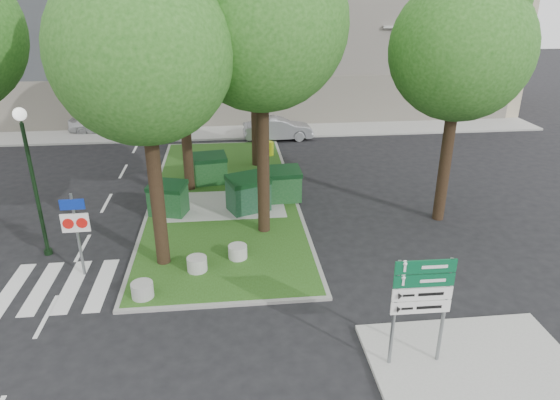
{
  "coord_description": "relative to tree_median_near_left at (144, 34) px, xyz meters",
  "views": [
    {
      "loc": [
        0.79,
        -12.24,
        8.54
      ],
      "look_at": [
        2.43,
        2.89,
        2.0
      ],
      "focal_mm": 32.0,
      "sensor_mm": 36.0,
      "label": 1
    }
  ],
  "objects": [
    {
      "name": "car_silver",
      "position": [
        5.22,
        14.2,
        -6.64
      ],
      "size": [
        4.21,
        1.69,
        1.36
      ],
      "primitive_type": "imported",
      "rotation": [
        0.0,
        0.0,
        1.63
      ],
      "color": "gray",
      "rests_on": "ground"
    },
    {
      "name": "dumpster_a",
      "position": [
        -0.27,
        3.82,
        -6.55
      ],
      "size": [
        1.68,
        1.39,
        1.35
      ],
      "rotation": [
        0.0,
        0.0,
        -0.3
      ],
      "color": "#0F3A17",
      "rests_on": "median_island"
    },
    {
      "name": "bollard_mid",
      "position": [
        1.05,
        -0.72,
        -6.97
      ],
      "size": [
        0.64,
        0.64,
        0.46
      ],
      "primitive_type": "cylinder",
      "color": "#A4A59F",
      "rests_on": "median_island"
    },
    {
      "name": "bollard_right",
      "position": [
        2.37,
        -0.06,
        -6.97
      ],
      "size": [
        0.63,
        0.63,
        0.45
      ],
      "primitive_type": "cylinder",
      "color": "#ADADA7",
      "rests_on": "median_island"
    },
    {
      "name": "ground",
      "position": [
        1.41,
        -2.56,
        -7.32
      ],
      "size": [
        120.0,
        120.0,
        0.0
      ],
      "primitive_type": "plane",
      "color": "black",
      "rests_on": "ground"
    },
    {
      "name": "tree_median_near_left",
      "position": [
        0.0,
        0.0,
        0.0
      ],
      "size": [
        5.2,
        5.2,
        10.53
      ],
      "color": "black",
      "rests_on": "ground"
    },
    {
      "name": "litter_bin",
      "position": [
        4.43,
        10.91,
        -6.83
      ],
      "size": [
        0.42,
        0.42,
        0.74
      ],
      "primitive_type": "cylinder",
      "color": "yellow",
      "rests_on": "median_island"
    },
    {
      "name": "bollard_left",
      "position": [
        -0.48,
        -2.06,
        -6.97
      ],
      "size": [
        0.64,
        0.64,
        0.46
      ],
      "primitive_type": "cylinder",
      "color": "#999A95",
      "rests_on": "median_island"
    },
    {
      "name": "median_island",
      "position": [
        1.91,
        5.44,
        -7.26
      ],
      "size": [
        6.0,
        16.0,
        0.12
      ],
      "primitive_type": "cube",
      "color": "#244814",
      "rests_on": "ground"
    },
    {
      "name": "traffic_sign_pole",
      "position": [
        -2.57,
        -0.39,
        -5.51
      ],
      "size": [
        0.84,
        0.09,
        2.81
      ],
      "rotation": [
        0.0,
        0.0,
        0.02
      ],
      "color": "slate",
      "rests_on": "ground"
    },
    {
      "name": "street_lamp",
      "position": [
        -4.15,
        1.11,
        -4.1
      ],
      "size": [
        0.41,
        0.41,
        5.12
      ],
      "color": "black",
      "rests_on": "ground"
    },
    {
      "name": "dumpster_b",
      "position": [
        1.33,
        7.12,
        -6.53
      ],
      "size": [
        1.65,
        1.27,
        1.4
      ],
      "rotation": [
        0.0,
        0.0,
        0.16
      ],
      "color": "#134317",
      "rests_on": "median_island"
    },
    {
      "name": "car_white",
      "position": [
        -5.7,
        16.94,
        -6.67
      ],
      "size": [
        3.9,
        1.75,
        1.3
      ],
      "primitive_type": "imported",
      "rotation": [
        0.0,
        0.0,
        1.52
      ],
      "color": "silver",
      "rests_on": "ground"
    },
    {
      "name": "sidewalk_corner",
      "position": [
        7.91,
        -6.06,
        -7.26
      ],
      "size": [
        5.0,
        4.0,
        0.12
      ],
      "primitive_type": "cube",
      "color": "#999993",
      "rests_on": "ground"
    },
    {
      "name": "directional_sign",
      "position": [
        6.47,
        -5.57,
        -5.31
      ],
      "size": [
        1.42,
        0.11,
        2.84
      ],
      "rotation": [
        0.0,
        0.0,
        -0.02
      ],
      "color": "slate",
      "rests_on": "sidewalk_corner"
    },
    {
      "name": "tree_street_right",
      "position": [
        10.5,
        2.5,
        -0.33
      ],
      "size": [
        5.0,
        5.0,
        10.06
      ],
      "color": "black",
      "rests_on": "ground"
    },
    {
      "name": "median_kerb",
      "position": [
        1.91,
        5.44,
        -7.27
      ],
      "size": [
        6.3,
        16.3,
        0.1
      ],
      "primitive_type": "cube",
      "color": "gray",
      "rests_on": "ground"
    },
    {
      "name": "dumpster_c",
      "position": [
        2.93,
        3.84,
        -6.48
      ],
      "size": [
        1.92,
        1.65,
        1.5
      ],
      "rotation": [
        0.0,
        0.0,
        0.38
      ],
      "color": "#10351E",
      "rests_on": "median_island"
    },
    {
      "name": "zebra_crossing",
      "position": [
        -2.34,
        -1.06,
        -7.31
      ],
      "size": [
        5.0,
        3.0,
        0.01
      ],
      "primitive_type": "cube",
      "color": "silver",
      "rests_on": "ground"
    },
    {
      "name": "tree_median_mid",
      "position": [
        0.5,
        6.5,
        -0.34
      ],
      "size": [
        4.8,
        4.8,
        9.99
      ],
      "color": "black",
      "rests_on": "ground"
    },
    {
      "name": "dumpster_d",
      "position": [
        4.41,
        4.73,
        -6.51
      ],
      "size": [
        1.62,
        1.18,
        1.44
      ],
      "rotation": [
        0.0,
        0.0,
        0.07
      ],
      "color": "#134019",
      "rests_on": "median_island"
    },
    {
      "name": "tree_median_near_right",
      "position": [
        3.5,
        2.0,
        0.67
      ],
      "size": [
        5.6,
        5.6,
        11.46
      ],
      "color": "black",
      "rests_on": "ground"
    },
    {
      "name": "building_sidewalk",
      "position": [
        1.41,
        15.94,
        -7.26
      ],
      "size": [
        42.0,
        3.0,
        0.12
      ],
      "primitive_type": "cube",
      "color": "#999993",
      "rests_on": "ground"
    }
  ]
}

